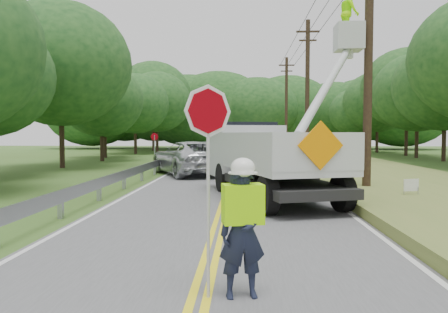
{
  "coord_description": "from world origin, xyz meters",
  "views": [
    {
      "loc": [
        0.57,
        -6.99,
        2.18
      ],
      "look_at": [
        0.0,
        6.0,
        1.5
      ],
      "focal_mm": 35.37,
      "sensor_mm": 36.0,
      "label": 1
    }
  ],
  "objects": [
    {
      "name": "ground",
      "position": [
        0.0,
        0.0,
        0.0
      ],
      "size": [
        140.0,
        140.0,
        0.0
      ],
      "primitive_type": "plane",
      "color": "#3A501C",
      "rests_on": "ground"
    },
    {
      "name": "road",
      "position": [
        0.0,
        14.0,
        0.01
      ],
      "size": [
        7.2,
        96.0,
        0.03
      ],
      "color": "#545456",
      "rests_on": "ground"
    },
    {
      "name": "guardrail",
      "position": [
        -4.02,
        14.91,
        0.55
      ],
      "size": [
        0.18,
        48.0,
        0.77
      ],
      "color": "#93969B",
      "rests_on": "ground"
    },
    {
      "name": "utility_poles",
      "position": [
        5.0,
        17.02,
        5.27
      ],
      "size": [
        1.6,
        43.3,
        10.0
      ],
      "color": "black",
      "rests_on": "ground"
    },
    {
      "name": "tall_grass_verge",
      "position": [
        7.1,
        14.0,
        0.15
      ],
      "size": [
        7.0,
        96.0,
        0.3
      ],
      "primitive_type": "cube",
      "color": "olive",
      "rests_on": "ground"
    },
    {
      "name": "treeline_left",
      "position": [
        -10.71,
        29.96,
        5.83
      ],
      "size": [
        10.26,
        56.07,
        11.31
      ],
      "color": "#332319",
      "rests_on": "ground"
    },
    {
      "name": "treeline_horizon",
      "position": [
        -0.39,
        56.16,
        5.5
      ],
      "size": [
        56.83,
        13.98,
        11.11
      ],
      "color": "#18421B",
      "rests_on": "ground"
    },
    {
      "name": "flagger",
      "position": [
        0.55,
        -1.26,
        1.02
      ],
      "size": [
        1.09,
        0.53,
        2.79
      ],
      "color": "#191E33",
      "rests_on": "road"
    },
    {
      "name": "bucket_truck",
      "position": [
        1.38,
        8.64,
        1.63
      ],
      "size": [
        5.55,
        7.87,
        7.23
      ],
      "color": "black",
      "rests_on": "road"
    },
    {
      "name": "suv_silver",
      "position": [
        -2.25,
        16.15,
        0.9
      ],
      "size": [
        5.27,
        6.93,
        1.75
      ],
      "primitive_type": "imported",
      "rotation": [
        0.0,
        0.0,
        3.57
      ],
      "color": "silver",
      "rests_on": "road"
    },
    {
      "name": "suv_darkgrey",
      "position": [
        -1.93,
        27.85,
        0.79
      ],
      "size": [
        3.45,
        5.68,
        1.54
      ],
      "primitive_type": "imported",
      "rotation": [
        0.0,
        0.0,
        2.88
      ],
      "color": "#3B3E44",
      "rests_on": "road"
    },
    {
      "name": "stop_sign_permanent",
      "position": [
        -4.85,
        19.66,
        1.43
      ],
      "size": [
        0.44,
        0.22,
        2.21
      ],
      "color": "#93969B",
      "rests_on": "ground"
    },
    {
      "name": "yard_sign",
      "position": [
        5.76,
        6.79,
        0.56
      ],
      "size": [
        0.52,
        0.2,
        0.77
      ],
      "color": "white",
      "rests_on": "ground"
    }
  ]
}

